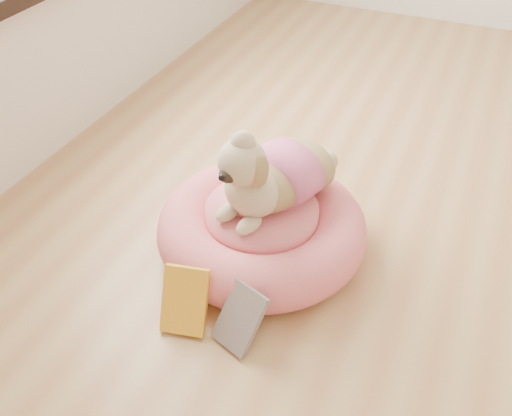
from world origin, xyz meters
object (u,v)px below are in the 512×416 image
at_px(dog, 272,161).
at_px(book_yellow, 185,300).
at_px(book_white, 240,318).
at_px(pet_bed, 262,229).

height_order(dog, book_yellow, dog).
relative_size(book_yellow, book_white, 1.06).
bearing_deg(book_white, dog, 120.00).
distance_m(pet_bed, book_yellow, 0.41).
distance_m(pet_bed, dog, 0.27).
relative_size(pet_bed, dog, 1.55).
height_order(pet_bed, dog, dog).
xyz_separation_m(book_yellow, book_white, (0.18, 0.01, -0.01)).
relative_size(dog, book_yellow, 2.26).
xyz_separation_m(dog, book_yellow, (-0.10, -0.43, -0.26)).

